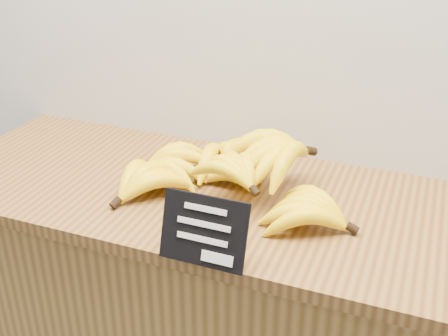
% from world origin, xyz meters
% --- Properties ---
extents(counter_top, '(1.44, 0.54, 0.03)m').
position_xyz_m(counter_top, '(-0.17, 2.75, 0.92)').
color(counter_top, brown).
rests_on(counter_top, counter).
extents(chalkboard_sign, '(0.17, 0.05, 0.13)m').
position_xyz_m(chalkboard_sign, '(-0.13, 2.50, 0.99)').
color(chalkboard_sign, black).
rests_on(chalkboard_sign, counter_top).
extents(banana_pile, '(0.60, 0.39, 0.13)m').
position_xyz_m(banana_pile, '(-0.18, 2.76, 0.98)').
color(banana_pile, yellow).
rests_on(banana_pile, counter_top).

